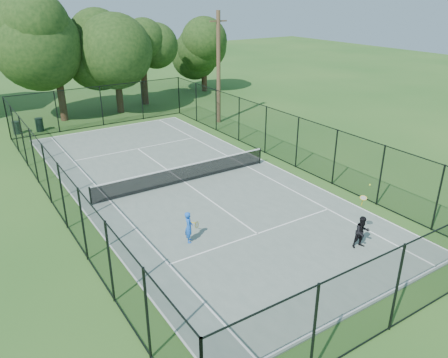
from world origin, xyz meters
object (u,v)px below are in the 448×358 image
tennis_net (184,173)px  trash_bin_right (39,125)px  utility_pole (218,68)px  player_black (362,232)px  trash_bin_left (17,128)px  player_blue (189,227)px

tennis_net → trash_bin_right: tennis_net is taller
utility_pole → tennis_net: bearing=-131.1°
trash_bin_right → player_black: player_black is taller
trash_bin_right → utility_pole: (12.21, -5.06, 3.66)m
tennis_net → trash_bin_left: 15.43m
trash_bin_right → player_blue: 19.50m
trash_bin_left → trash_bin_right: size_ratio=0.93×
trash_bin_right → utility_pole: 13.71m
trash_bin_right → tennis_net: bearing=-72.7°
tennis_net → trash_bin_right: bearing=107.3°
tennis_net → trash_bin_left: bearing=112.3°
trash_bin_right → player_black: 24.55m
trash_bin_left → trash_bin_right: trash_bin_right is taller
trash_bin_right → utility_pole: bearing=-22.5°
tennis_net → trash_bin_left: (-5.86, 14.27, -0.12)m
trash_bin_left → player_black: (8.68, -23.70, 0.28)m
player_blue → player_black: bearing=-36.5°
trash_bin_left → player_blue: bearing=-80.8°
utility_pole → player_blue: 18.13m
utility_pole → player_blue: bearing=-126.2°
trash_bin_right → player_blue: size_ratio=0.73×
trash_bin_right → utility_pole: size_ratio=0.12×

